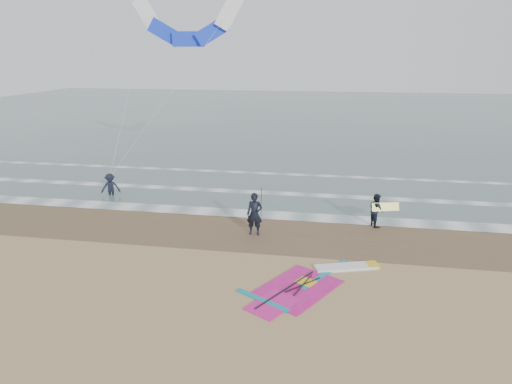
% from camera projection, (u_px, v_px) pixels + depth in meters
% --- Properties ---
extents(ground, '(120.00, 120.00, 0.00)m').
position_uv_depth(ground, '(255.00, 298.00, 15.37)').
color(ground, tan).
rests_on(ground, ground).
extents(sea_water, '(120.00, 80.00, 0.02)m').
position_uv_depth(sea_water, '(317.00, 115.00, 60.61)').
color(sea_water, '#47605E').
rests_on(sea_water, ground).
extents(wet_sand_band, '(120.00, 5.00, 0.01)m').
position_uv_depth(wet_sand_band, '(277.00, 232.00, 21.02)').
color(wet_sand_band, brown).
rests_on(wet_sand_band, ground).
extents(foam_waterline, '(120.00, 9.15, 0.02)m').
position_uv_depth(foam_waterline, '(287.00, 202.00, 25.20)').
color(foam_waterline, white).
rests_on(foam_waterline, ground).
extents(windsurf_rig, '(5.08, 4.81, 0.12)m').
position_uv_depth(windsurf_rig, '(312.00, 282.00, 16.35)').
color(windsurf_rig, white).
rests_on(windsurf_rig, ground).
extents(person_standing, '(0.72, 0.48, 1.95)m').
position_uv_depth(person_standing, '(255.00, 214.00, 20.50)').
color(person_standing, black).
rests_on(person_standing, ground).
extents(person_walking, '(0.86, 0.95, 1.59)m').
position_uv_depth(person_walking, '(376.00, 210.00, 21.59)').
color(person_walking, black).
rests_on(person_walking, ground).
extents(person_wading, '(1.22, 0.94, 1.67)m').
position_uv_depth(person_wading, '(110.00, 182.00, 26.18)').
color(person_wading, black).
rests_on(person_wading, ground).
extents(held_pole, '(0.17, 0.86, 1.82)m').
position_uv_depth(held_pole, '(261.00, 205.00, 20.32)').
color(held_pole, black).
rests_on(held_pole, ground).
extents(carried_kiteboard, '(1.30, 0.51, 0.39)m').
position_uv_depth(carried_kiteboard, '(385.00, 207.00, 21.37)').
color(carried_kiteboard, yellow).
rests_on(carried_kiteboard, ground).
extents(surf_kite, '(7.11, 4.22, 10.10)m').
position_uv_depth(surf_kite, '(188.00, 26.00, 26.72)').
color(surf_kite, white).
rests_on(surf_kite, ground).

